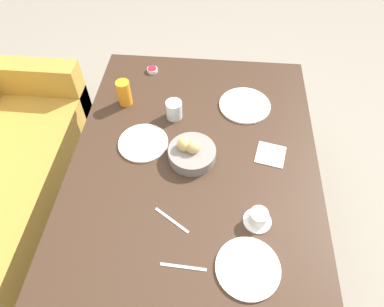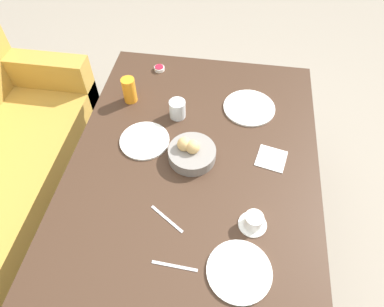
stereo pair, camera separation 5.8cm
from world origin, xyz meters
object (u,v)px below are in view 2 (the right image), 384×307
plate_near_right (249,108)px  knife_silver (176,266)px  fork_silver (167,219)px  juice_glass (129,90)px  coffee_cup (253,221)px  water_tumbler (177,109)px  plate_near_left (239,271)px  plate_far_center (145,140)px  bread_basket (191,152)px  napkin (271,158)px  jam_bowl_berry (159,68)px

plate_near_right → knife_silver: 0.87m
fork_silver → knife_silver: same height
knife_silver → juice_glass: bearing=25.0°
coffee_cup → water_tumbler: bearing=35.9°
juice_glass → fork_silver: juice_glass is taller
plate_near_left → plate_far_center: (0.54, 0.47, 0.00)m
bread_basket → water_tumbler: (0.25, 0.11, 0.01)m
plate_far_center → juice_glass: juice_glass is taller
water_tumbler → napkin: (-0.20, -0.46, -0.04)m
plate_near_left → knife_silver: (-0.01, 0.22, -0.00)m
water_tumbler → fork_silver: bearing=-174.2°
water_tumbler → knife_silver: (-0.74, -0.12, -0.04)m
water_tumbler → fork_silver: (-0.56, -0.06, -0.04)m
plate_near_left → knife_silver: size_ratio=1.39×
plate_near_right → water_tumbler: size_ratio=2.81×
plate_far_center → coffee_cup: size_ratio=2.08×
plate_near_right → water_tumbler: water_tumbler is taller
plate_far_center → jam_bowl_berry: bearing=4.5°
water_tumbler → napkin: water_tumbler is taller
juice_glass → coffee_cup: size_ratio=1.20×
plate_far_center → knife_silver: size_ratio=1.36×
juice_glass → napkin: size_ratio=0.89×
coffee_cup → bread_basket: bearing=44.3°
plate_near_left → plate_near_right: size_ratio=0.90×
fork_silver → juice_glass: bearing=26.2°
knife_silver → napkin: (0.54, -0.33, 0.00)m
water_tumbler → napkin: bearing=-113.6°
bread_basket → napkin: bread_basket is taller
plate_near_right → jam_bowl_berry: (0.23, 0.51, 0.01)m
jam_bowl_berry → fork_silver: bearing=-166.2°
water_tumbler → coffee_cup: 0.66m
plate_far_center → napkin: 0.58m
jam_bowl_berry → napkin: 0.82m
fork_silver → napkin: (0.36, -0.40, 0.00)m
coffee_cup → knife_silver: bearing=127.7°
plate_far_center → jam_bowl_berry: 0.52m
plate_near_right → plate_near_left: bearing=-179.7°
fork_silver → knife_silver: 0.19m
coffee_cup → jam_bowl_berry: size_ratio=1.93×
napkin → fork_silver: bearing=132.0°
coffee_cup → jam_bowl_berry: coffee_cup is taller
plate_near_left → water_tumbler: bearing=25.7°
juice_glass → napkin: 0.77m
plate_near_left → plate_far_center: 0.72m
plate_far_center → coffee_cup: bearing=-124.5°
plate_near_left → plate_near_right: 0.83m
plate_near_right → knife_silver: bearing=165.3°
water_tumbler → jam_bowl_berry: water_tumbler is taller
bread_basket → juice_glass: (0.32, 0.36, 0.03)m
jam_bowl_berry → fork_silver: size_ratio=0.39×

